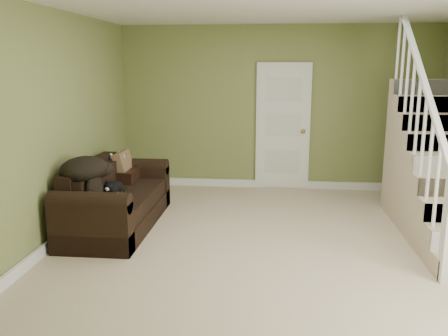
% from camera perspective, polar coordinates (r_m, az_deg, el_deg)
% --- Properties ---
extents(floor, '(5.00, 5.50, 0.01)m').
position_cam_1_polar(floor, '(5.29, 6.32, -9.86)').
color(floor, '#C7B490').
rests_on(floor, ground).
extents(ceiling, '(5.00, 5.50, 0.01)m').
position_cam_1_polar(ceiling, '(4.93, 7.07, 19.35)').
color(ceiling, white).
rests_on(ceiling, wall_back).
extents(wall_back, '(5.00, 0.04, 2.60)m').
position_cam_1_polar(wall_back, '(7.68, 6.40, 7.14)').
color(wall_back, olive).
rests_on(wall_back, floor).
extents(wall_front, '(5.00, 0.04, 2.60)m').
position_cam_1_polar(wall_front, '(2.26, 7.61, -5.74)').
color(wall_front, olive).
rests_on(wall_front, floor).
extents(wall_left, '(0.04, 5.50, 2.60)m').
position_cam_1_polar(wall_left, '(5.50, -20.42, 4.36)').
color(wall_left, olive).
rests_on(wall_left, floor).
extents(baseboard_back, '(5.00, 0.04, 0.12)m').
position_cam_1_polar(baseboard_back, '(7.86, 6.18, -1.92)').
color(baseboard_back, white).
rests_on(baseboard_back, floor).
extents(baseboard_left, '(0.04, 5.50, 0.12)m').
position_cam_1_polar(baseboard_left, '(5.78, -19.22, -7.89)').
color(baseboard_left, white).
rests_on(baseboard_left, floor).
extents(door, '(0.86, 0.12, 2.02)m').
position_cam_1_polar(door, '(7.67, 7.10, 4.90)').
color(door, white).
rests_on(door, floor).
extents(staircase, '(1.00, 2.51, 2.82)m').
position_cam_1_polar(staircase, '(6.36, 24.66, -1.04)').
color(staircase, '#C7B490').
rests_on(staircase, floor).
extents(sofa, '(0.88, 2.03, 0.80)m').
position_cam_1_polar(sofa, '(6.09, -13.03, -4.05)').
color(sofa, black).
rests_on(sofa, floor).
extents(side_table, '(0.50, 0.50, 0.82)m').
position_cam_1_polar(side_table, '(6.69, -12.41, -2.54)').
color(side_table, black).
rests_on(side_table, floor).
extents(cat, '(0.21, 0.45, 0.22)m').
position_cam_1_polar(cat, '(5.93, -13.08, -2.36)').
color(cat, black).
rests_on(cat, sofa).
extents(banana, '(0.05, 0.17, 0.05)m').
position_cam_1_polar(banana, '(5.86, -12.76, -3.12)').
color(banana, yellow).
rests_on(banana, sofa).
extents(throw_pillow, '(0.22, 0.45, 0.46)m').
position_cam_1_polar(throw_pillow, '(6.62, -11.83, 0.05)').
color(throw_pillow, '#4A2F1D').
rests_on(throw_pillow, sofa).
extents(throw_blanket, '(0.65, 0.77, 0.28)m').
position_cam_1_polar(throw_blanket, '(5.62, -16.49, -0.09)').
color(throw_blanket, black).
rests_on(throw_blanket, sofa).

